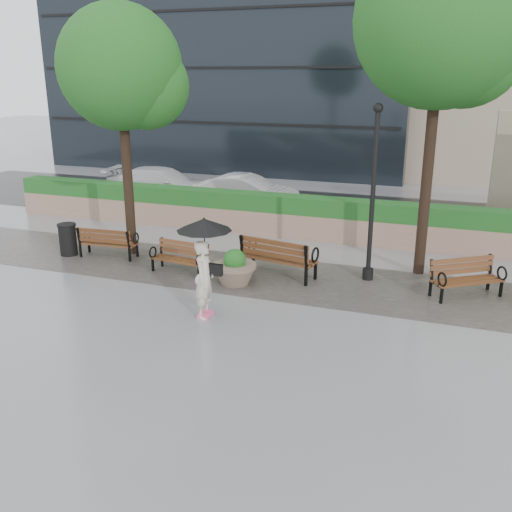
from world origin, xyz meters
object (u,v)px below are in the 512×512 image
(bench_0, at_px, (109,248))
(planter_left, at_px, (235,271))
(bench_1, at_px, (180,264))
(trash_bin, at_px, (68,240))
(car_left, at_px, (163,185))
(car_right, at_px, (247,192))
(pedestrian, at_px, (204,258))
(lamppost, at_px, (372,205))
(bench_3, at_px, (466,286))
(bench_2, at_px, (278,265))

(bench_0, relative_size, planter_left, 1.55)
(bench_1, distance_m, trash_bin, 3.84)
(planter_left, distance_m, car_left, 10.45)
(bench_1, relative_size, car_right, 0.39)
(car_right, relative_size, pedestrian, 1.86)
(bench_1, xyz_separation_m, lamppost, (4.83, 1.21, 1.73))
(bench_3, height_order, car_left, car_left)
(trash_bin, height_order, lamppost, lamppost)
(planter_left, distance_m, pedestrian, 2.29)
(bench_1, relative_size, planter_left, 1.45)
(trash_bin, distance_m, pedestrian, 6.33)
(bench_2, height_order, trash_bin, bench_2)
(bench_0, distance_m, car_right, 7.34)
(bench_0, relative_size, lamppost, 0.39)
(planter_left, bearing_deg, pedestrian, -86.00)
(bench_0, bearing_deg, car_left, -77.54)
(bench_1, relative_size, bench_3, 0.90)
(bench_0, relative_size, trash_bin, 1.91)
(planter_left, relative_size, car_left, 0.23)
(bench_1, bearing_deg, planter_left, -3.28)
(lamppost, relative_size, car_left, 0.93)
(bench_0, xyz_separation_m, car_right, (1.60, 7.16, 0.41))
(car_left, xyz_separation_m, car_right, (3.80, -0.20, -0.02))
(bench_0, distance_m, lamppost, 7.65)
(bench_1, bearing_deg, bench_3, 12.65)
(bench_3, distance_m, pedestrian, 6.33)
(trash_bin, bearing_deg, bench_3, 2.48)
(bench_0, relative_size, bench_1, 1.07)
(bench_0, distance_m, bench_3, 9.83)
(trash_bin, xyz_separation_m, pedestrian, (5.67, -2.67, 0.89))
(pedestrian, bearing_deg, bench_0, 54.94)
(bench_1, relative_size, car_left, 0.33)
(bench_0, xyz_separation_m, planter_left, (4.29, -0.82, 0.10))
(bench_2, distance_m, lamppost, 2.87)
(car_left, bearing_deg, bench_3, -126.89)
(bench_0, bearing_deg, car_right, -106.79)
(bench_0, distance_m, bench_1, 2.64)
(bench_3, xyz_separation_m, car_left, (-12.02, 7.09, 0.43))
(bench_3, bearing_deg, bench_1, 151.08)
(car_left, bearing_deg, bench_2, -140.99)
(bench_1, bearing_deg, bench_2, 19.91)
(bench_2, distance_m, car_right, 7.92)
(lamppost, bearing_deg, car_right, 131.94)
(bench_2, xyz_separation_m, bench_3, (4.66, 0.17, -0.05))
(lamppost, bearing_deg, pedestrian, -129.94)
(bench_1, bearing_deg, bench_0, 174.90)
(bench_0, xyz_separation_m, bench_2, (5.16, 0.09, 0.05))
(bench_2, bearing_deg, trash_bin, 13.83)
(lamppost, bearing_deg, bench_2, -165.44)
(bench_3, relative_size, trash_bin, 1.97)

